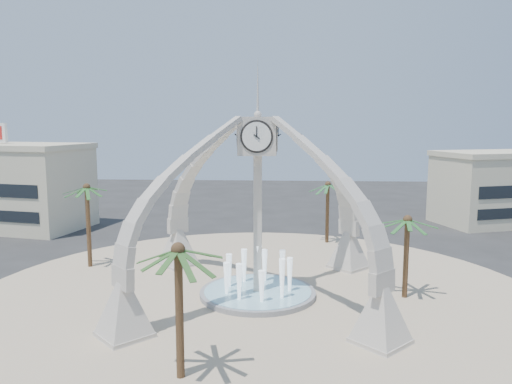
# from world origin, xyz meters

# --- Properties ---
(ground) EXTENTS (140.00, 140.00, 0.00)m
(ground) POSITION_xyz_m (0.00, 0.00, 0.00)
(ground) COLOR #282828
(ground) RESTS_ON ground
(plaza) EXTENTS (40.00, 40.00, 0.06)m
(plaza) POSITION_xyz_m (0.00, 0.00, 0.03)
(plaza) COLOR tan
(plaza) RESTS_ON ground
(clock_tower) EXTENTS (17.94, 17.94, 16.30)m
(clock_tower) POSITION_xyz_m (-0.00, -0.00, 6.49)
(clock_tower) COLOR #BBB3A6
(clock_tower) RESTS_ON ground
(fountain) EXTENTS (8.00, 8.00, 3.62)m
(fountain) POSITION_xyz_m (0.00, 0.00, 0.29)
(fountain) COLOR #959597
(fountain) RESTS_ON ground
(palm_east) EXTENTS (4.90, 4.90, 6.19)m
(palm_east) POSITION_xyz_m (10.07, 0.29, 5.39)
(palm_east) COLOR brown
(palm_east) RESTS_ON ground
(palm_west) EXTENTS (4.94, 4.94, 7.43)m
(palm_west) POSITION_xyz_m (-14.34, 6.26, 6.59)
(palm_west) COLOR brown
(palm_west) RESTS_ON ground
(palm_north) EXTENTS (4.53, 4.53, 6.60)m
(palm_north) POSITION_xyz_m (6.03, 15.93, 5.81)
(palm_north) COLOR brown
(palm_north) RESTS_ON ground
(palm_south) EXTENTS (4.90, 4.90, 6.99)m
(palm_south) POSITION_xyz_m (-2.99, -11.34, 6.12)
(palm_south) COLOR brown
(palm_south) RESTS_ON ground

